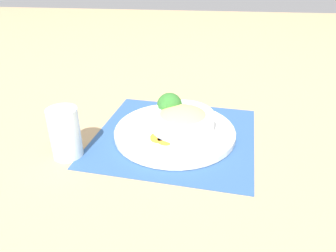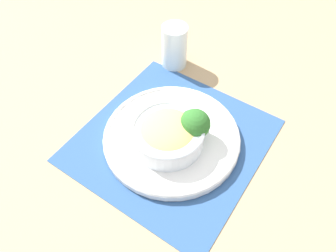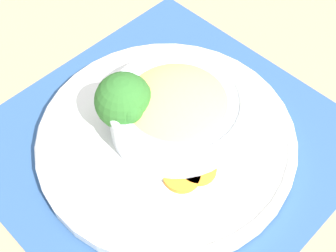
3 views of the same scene
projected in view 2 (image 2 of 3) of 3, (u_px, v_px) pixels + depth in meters
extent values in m
plane|color=tan|center=(172.00, 140.00, 0.77)|extent=(4.00, 4.00, 0.00)
cube|color=#2D5184|center=(172.00, 140.00, 0.77)|extent=(0.45, 0.45, 0.00)
cylinder|color=white|center=(172.00, 137.00, 0.77)|extent=(0.32, 0.32, 0.02)
torus|color=white|center=(172.00, 135.00, 0.76)|extent=(0.32, 0.32, 0.01)
cylinder|color=silver|center=(167.00, 135.00, 0.73)|extent=(0.16, 0.16, 0.05)
torus|color=silver|center=(167.00, 128.00, 0.71)|extent=(0.16, 0.16, 0.01)
ellipsoid|color=#EAC66B|center=(167.00, 132.00, 0.72)|extent=(0.13, 0.13, 0.05)
cylinder|color=#84AD5B|center=(194.00, 134.00, 0.75)|extent=(0.03, 0.03, 0.02)
sphere|color=#2D6B28|center=(195.00, 124.00, 0.72)|extent=(0.07, 0.07, 0.07)
sphere|color=#2D6B28|center=(189.00, 117.00, 0.72)|extent=(0.03, 0.03, 0.03)
sphere|color=#2D6B28|center=(201.00, 128.00, 0.71)|extent=(0.03, 0.03, 0.03)
cylinder|color=orange|center=(160.00, 116.00, 0.79)|extent=(0.04, 0.04, 0.01)
cylinder|color=orange|center=(153.00, 120.00, 0.78)|extent=(0.04, 0.04, 0.01)
cylinder|color=silver|center=(174.00, 47.00, 0.90)|extent=(0.07, 0.07, 0.12)
cylinder|color=silver|center=(174.00, 53.00, 0.91)|extent=(0.06, 0.06, 0.07)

